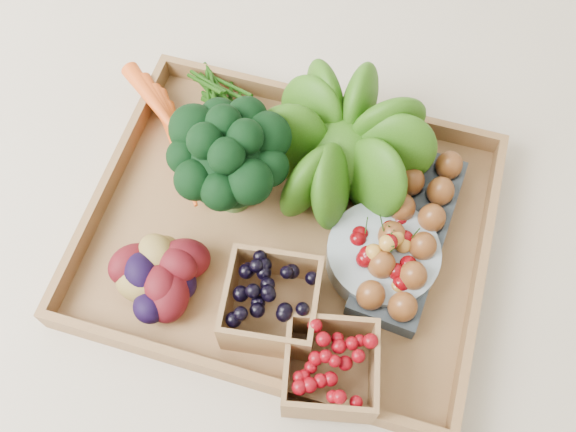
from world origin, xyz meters
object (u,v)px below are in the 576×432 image
(egg_carton, at_px, (408,236))
(broccoli, at_px, (231,176))
(cherry_bowl, at_px, (382,256))
(tray, at_px, (288,232))

(egg_carton, bearing_deg, broccoli, -173.91)
(cherry_bowl, bearing_deg, broccoli, 170.42)
(tray, xyz_separation_m, broccoli, (-0.09, 0.03, 0.07))
(tray, bearing_deg, egg_carton, 10.98)
(tray, bearing_deg, broccoli, 162.80)
(tray, xyz_separation_m, egg_carton, (0.17, 0.03, 0.02))
(cherry_bowl, xyz_separation_m, egg_carton, (0.03, 0.04, -0.00))
(broccoli, relative_size, cherry_bowl, 1.08)
(broccoli, height_order, egg_carton, broccoli)
(tray, distance_m, egg_carton, 0.17)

